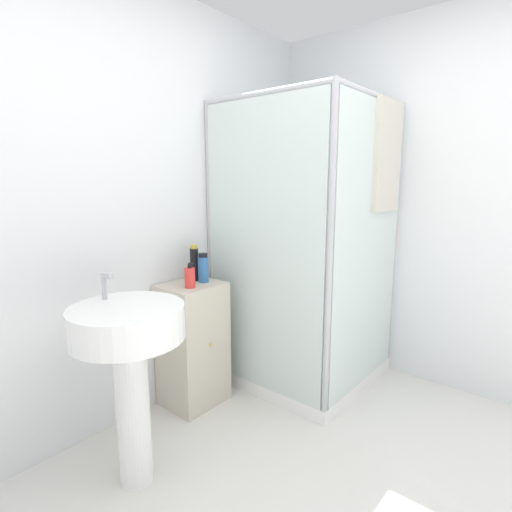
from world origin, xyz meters
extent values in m
cube|color=silver|center=(0.00, 1.70, 1.25)|extent=(6.40, 0.06, 2.50)
cube|color=white|center=(1.19, 1.19, 0.04)|extent=(0.97, 0.97, 0.09)
cylinder|color=#B2B2B7|center=(1.65, 1.65, 0.96)|extent=(0.04, 0.04, 1.93)
cylinder|color=#B2B2B7|center=(0.72, 1.65, 0.96)|extent=(0.04, 0.04, 1.93)
cylinder|color=#B2B2B7|center=(1.65, 0.72, 0.96)|extent=(0.04, 0.04, 1.93)
cylinder|color=#B2B2B7|center=(0.72, 0.72, 0.96)|extent=(0.04, 0.04, 1.93)
cylinder|color=#B2B2B7|center=(1.19, 0.72, 1.91)|extent=(0.93, 0.04, 0.04)
cylinder|color=#B2B2B7|center=(1.19, 1.65, 1.91)|extent=(0.93, 0.04, 0.04)
cylinder|color=#B2B2B7|center=(0.72, 1.19, 1.91)|extent=(0.04, 0.93, 0.04)
cylinder|color=#B2B2B7|center=(1.65, 1.19, 1.91)|extent=(0.04, 0.93, 0.04)
cube|color=silver|center=(1.19, 0.71, 0.99)|extent=(0.89, 0.01, 1.80)
cube|color=silver|center=(0.71, 1.19, 0.99)|extent=(0.01, 0.89, 1.80)
cylinder|color=#B7BABF|center=(1.43, 1.59, 0.81)|extent=(0.02, 0.02, 1.44)
cylinder|color=#B7BABF|center=(1.43, 1.54, 1.55)|extent=(0.07, 0.07, 0.04)
cube|color=beige|center=(1.36, 0.69, 1.56)|extent=(0.36, 0.03, 0.69)
cube|color=beige|center=(0.41, 1.51, 0.39)|extent=(0.37, 0.32, 0.79)
sphere|color=gold|center=(0.41, 1.34, 0.43)|extent=(0.02, 0.02, 0.02)
cylinder|color=white|center=(-0.24, 1.19, 0.36)|extent=(0.15, 0.15, 0.72)
cylinder|color=white|center=(-0.24, 1.19, 0.79)|extent=(0.50, 0.50, 0.15)
cylinder|color=#B7BABF|center=(-0.24, 1.36, 0.93)|extent=(0.02, 0.02, 0.13)
cube|color=#B7BABF|center=(-0.24, 1.33, 0.99)|extent=(0.02, 0.07, 0.02)
cylinder|color=red|center=(0.36, 1.45, 0.85)|extent=(0.06, 0.06, 0.12)
cylinder|color=black|center=(0.36, 1.45, 0.92)|extent=(0.02, 0.02, 0.02)
cube|color=black|center=(0.36, 1.43, 0.93)|extent=(0.02, 0.03, 0.01)
cylinder|color=black|center=(0.49, 1.56, 0.89)|extent=(0.05, 0.05, 0.21)
cylinder|color=gold|center=(0.49, 1.56, 1.00)|extent=(0.04, 0.04, 0.02)
cylinder|color=#2D66A3|center=(0.50, 1.48, 0.87)|extent=(0.06, 0.06, 0.16)
cylinder|color=black|center=(0.50, 1.48, 0.96)|extent=(0.05, 0.05, 0.02)
camera|label=1|loc=(-1.17, -0.33, 1.41)|focal=28.00mm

